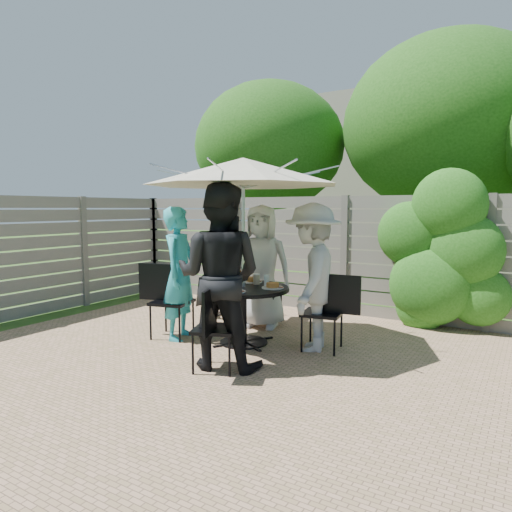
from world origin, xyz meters
The scene contains 21 objects.
backyard_envelope centered at (0.09, 10.29, 2.61)m, with size 60.00×60.00×5.00m.
patio_table centered at (-0.47, 0.87, 0.50)m, with size 1.34×1.34×0.71m.
umbrella centered at (-0.47, 0.87, 2.08)m, with size 2.86×2.86×2.24m.
chair_back centered at (-0.73, 1.80, 0.29)m, with size 0.55×0.73×0.96m.
person_back centered at (-0.69, 1.67, 0.85)m, with size 0.83×0.54×1.70m, color silver.
chair_left centered at (-1.40, 0.60, 0.29)m, with size 0.73×0.56×0.95m.
person_left centered at (-1.26, 0.64, 0.84)m, with size 0.61×0.40×1.67m, color #2BA9BA.
chair_front centered at (-0.20, -0.06, 0.27)m, with size 0.56×0.68×0.89m.
person_front centered at (-0.24, 0.07, 0.96)m, with size 0.93×0.72×1.91m, color black.
chair_right centered at (0.46, 1.13, 0.27)m, with size 0.68×0.50×0.91m.
person_right centered at (0.33, 1.09, 0.86)m, with size 1.11×0.64×1.72m, color #AAA8A5.
plate_back centered at (-0.56, 1.21, 0.74)m, with size 0.26×0.26×0.06m.
plate_left centered at (-0.81, 0.77, 0.74)m, with size 0.26×0.26×0.06m.
plate_front centered at (-0.37, 0.52, 0.74)m, with size 0.26×0.26×0.06m.
plate_right centered at (-0.12, 0.97, 0.74)m, with size 0.26×0.26×0.06m.
glass_back centered at (-0.64, 1.09, 0.78)m, with size 0.07×0.07×0.14m, color silver.
glass_left centered at (-0.69, 0.70, 0.78)m, with size 0.07×0.07×0.14m, color silver.
glass_right centered at (-0.25, 1.04, 0.78)m, with size 0.07×0.07×0.14m, color silver.
syrup_jug centered at (-0.54, 0.90, 0.79)m, with size 0.09×0.09×0.16m, color #59280C.
coffee_cup centered at (-0.43, 1.11, 0.77)m, with size 0.08×0.08×0.12m, color #C6B293.
bicycle centered at (-1.65, 2.60, 0.54)m, with size 0.72×2.06×1.08m, color #333338.
Camera 1 is at (2.50, -3.66, 1.65)m, focal length 32.00 mm.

